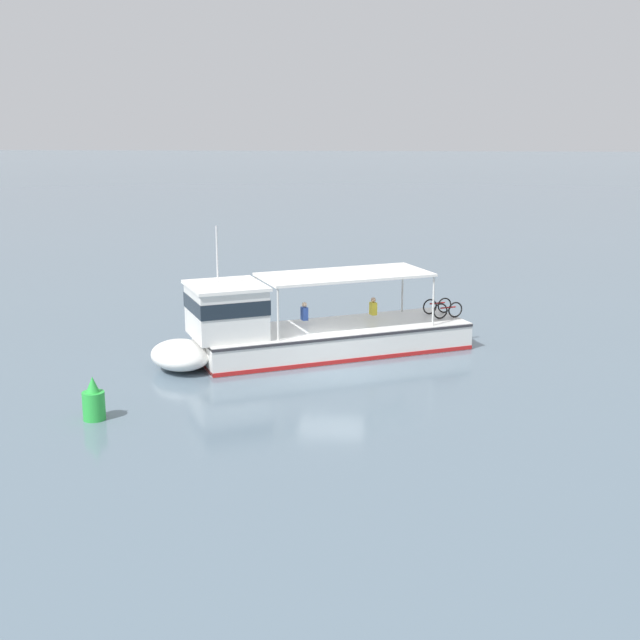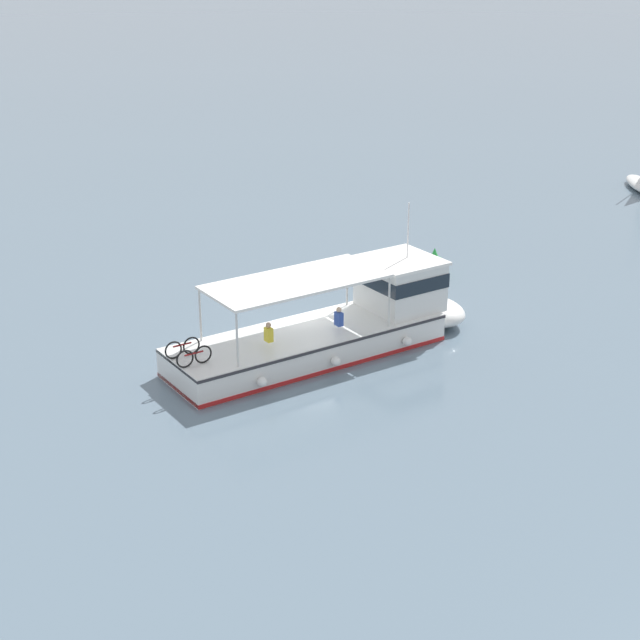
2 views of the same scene
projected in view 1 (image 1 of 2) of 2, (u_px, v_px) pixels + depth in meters
The scene contains 3 objects.
ground_plane at pixel (332, 366), 32.56m from camera, with size 400.00×400.00×0.00m, color slate.
ferry_main at pixel (296, 332), 33.55m from camera, with size 8.19×12.82×5.32m.
channel_buoy at pixel (94, 402), 26.70m from camera, with size 0.70×0.70×1.40m.
Camera 1 is at (-31.22, -1.57, 9.29)m, focal length 48.11 mm.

